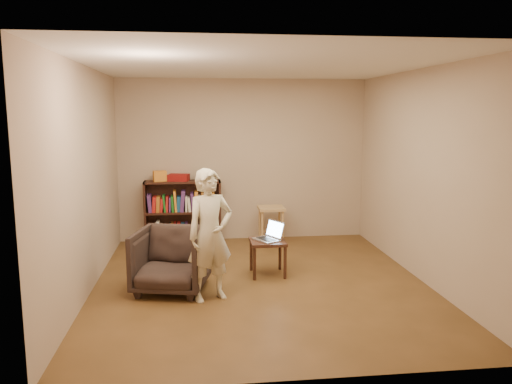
{
  "coord_description": "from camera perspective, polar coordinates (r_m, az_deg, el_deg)",
  "views": [
    {
      "loc": [
        -0.74,
        -5.79,
        2.06
      ],
      "look_at": [
        -0.01,
        0.35,
        1.08
      ],
      "focal_mm": 35.0,
      "sensor_mm": 36.0,
      "label": 1
    }
  ],
  "objects": [
    {
      "name": "laptop",
      "position": [
        6.41,
        1.59,
        -4.97
      ],
      "size": [
        0.42,
        0.43,
        0.24
      ],
      "rotation": [
        0.0,
        0.0,
        -1.05
      ],
      "color": "#BBBBC0",
      "rests_on": "side_table"
    },
    {
      "name": "wall_left",
      "position": [
        5.98,
        -18.85,
        1.23
      ],
      "size": [
        0.0,
        4.5,
        4.5
      ],
      "primitive_type": "plane",
      "rotation": [
        1.57,
        0.0,
        1.57
      ],
      "color": "#BDA58F",
      "rests_on": "floor"
    },
    {
      "name": "bookshelf",
      "position": [
        8.06,
        -8.33,
        -2.67
      ],
      "size": [
        1.2,
        0.3,
        1.0
      ],
      "color": "black",
      "rests_on": "floor"
    },
    {
      "name": "person",
      "position": [
        5.52,
        -5.27,
        -4.92
      ],
      "size": [
        0.63,
        0.54,
        1.47
      ],
      "primitive_type": "imported",
      "rotation": [
        0.0,
        0.0,
        0.42
      ],
      "color": "beige",
      "rests_on": "floor"
    },
    {
      "name": "box_green",
      "position": [
        7.92,
        -6.24,
        1.79
      ],
      "size": [
        0.16,
        0.16,
        0.14
      ],
      "primitive_type": "cube",
      "rotation": [
        0.0,
        0.0,
        -0.17
      ],
      "color": "#1B6621",
      "rests_on": "bookshelf"
    },
    {
      "name": "armchair",
      "position": [
        5.93,
        -9.69,
        -7.68
      ],
      "size": [
        0.95,
        0.97,
        0.74
      ],
      "primitive_type": "imported",
      "rotation": [
        0.0,
        0.0,
        -0.23
      ],
      "color": "#2C1F1D",
      "rests_on": "floor"
    },
    {
      "name": "ceiling",
      "position": [
        5.87,
        0.56,
        14.3
      ],
      "size": [
        4.5,
        4.5,
        0.0
      ],
      "primitive_type": "plane",
      "color": "white",
      "rests_on": "wall_back"
    },
    {
      "name": "wall_back",
      "position": [
        8.11,
        -1.48,
        3.65
      ],
      "size": [
        4.0,
        0.0,
        4.0
      ],
      "primitive_type": "plane",
      "rotation": [
        1.57,
        0.0,
        0.0
      ],
      "color": "#BDA58F",
      "rests_on": "floor"
    },
    {
      "name": "stool",
      "position": [
        7.91,
        1.73,
        -2.53
      ],
      "size": [
        0.41,
        0.41,
        0.59
      ],
      "color": "tan",
      "rests_on": "floor"
    },
    {
      "name": "box_white",
      "position": [
        7.95,
        -5.25,
        1.6
      ],
      "size": [
        0.11,
        0.11,
        0.07
      ],
      "primitive_type": "cube",
      "rotation": [
        0.0,
        0.0,
        0.25
      ],
      "color": "white",
      "rests_on": "bookshelf"
    },
    {
      "name": "side_table",
      "position": [
        6.41,
        1.35,
        -6.2
      ],
      "size": [
        0.44,
        0.44,
        0.45
      ],
      "color": "black",
      "rests_on": "floor"
    },
    {
      "name": "wall_right",
      "position": [
        6.46,
        18.45,
        1.79
      ],
      "size": [
        0.0,
        4.5,
        4.5
      ],
      "primitive_type": "plane",
      "rotation": [
        1.57,
        0.0,
        -1.57
      ],
      "color": "#BDA58F",
      "rests_on": "floor"
    },
    {
      "name": "floor",
      "position": [
        6.2,
        0.52,
        -10.4
      ],
      "size": [
        4.5,
        4.5,
        0.0
      ],
      "primitive_type": "plane",
      "color": "#4D3418",
      "rests_on": "ground"
    },
    {
      "name": "red_cloth",
      "position": [
        7.96,
        -8.83,
        1.65
      ],
      "size": [
        0.35,
        0.29,
        0.1
      ],
      "primitive_type": "cube",
      "rotation": [
        0.0,
        0.0,
        -0.22
      ],
      "color": "maroon",
      "rests_on": "bookshelf"
    },
    {
      "name": "box_yellow",
      "position": [
        7.96,
        -10.93,
        1.8
      ],
      "size": [
        0.23,
        0.18,
        0.16
      ],
      "primitive_type": "cube",
      "rotation": [
        0.0,
        0.0,
        0.22
      ],
      "color": "orange",
      "rests_on": "bookshelf"
    }
  ]
}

